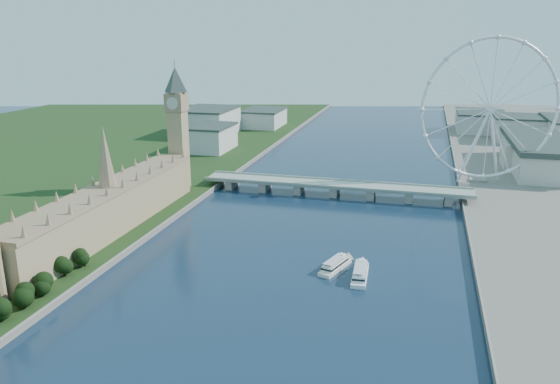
% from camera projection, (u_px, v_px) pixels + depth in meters
% --- Properties ---
extents(parliament_range, '(24.00, 200.00, 70.00)m').
position_uv_depth(parliament_range, '(110.00, 208.00, 357.27)').
color(parliament_range, tan).
rests_on(parliament_range, ground).
extents(big_ben, '(20.02, 20.02, 110.00)m').
position_uv_depth(big_ben, '(177.00, 113.00, 444.03)').
color(big_ben, tan).
rests_on(big_ben, ground).
extents(westminster_bridge, '(220.00, 22.00, 9.50)m').
position_uv_depth(westminster_bridge, '(335.00, 187.00, 449.81)').
color(westminster_bridge, gray).
rests_on(westminster_bridge, ground).
extents(london_eye, '(113.60, 39.12, 124.30)m').
position_uv_depth(london_eye, '(490.00, 110.00, 454.41)').
color(london_eye, silver).
rests_on(london_eye, ground).
extents(county_hall, '(54.00, 144.00, 35.00)m').
position_uv_depth(county_hall, '(535.00, 171.00, 529.35)').
color(county_hall, beige).
rests_on(county_hall, ground).
extents(city_skyline, '(505.00, 280.00, 32.00)m').
position_uv_depth(city_skyline, '(400.00, 127.00, 678.65)').
color(city_skyline, beige).
rests_on(city_skyline, ground).
extents(tour_boat_near, '(17.07, 31.11, 6.68)m').
position_uv_depth(tour_boat_near, '(335.00, 269.00, 309.27)').
color(tour_boat_near, silver).
rests_on(tour_boat_near, ground).
extents(tour_boat_far, '(9.64, 32.65, 7.17)m').
position_uv_depth(tour_boat_far, '(360.00, 278.00, 298.51)').
color(tour_boat_far, white).
rests_on(tour_boat_far, ground).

